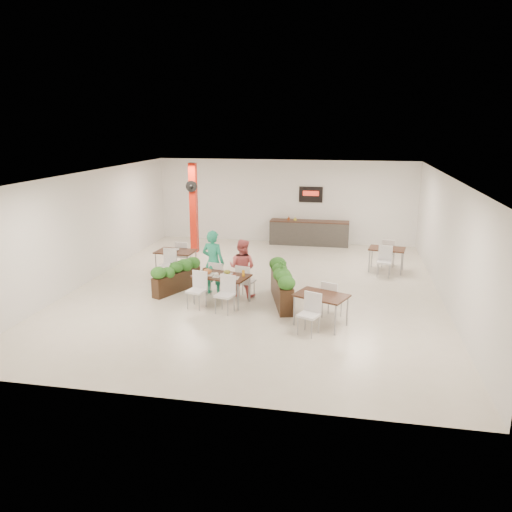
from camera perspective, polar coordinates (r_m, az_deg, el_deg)
The scene contains 12 objects.
ground at distance 14.11m, azimuth 0.04°, elevation -3.78°, with size 12.00×12.00×0.00m, color beige.
room_shell at distance 13.60m, azimuth 0.04°, elevation 4.26°, with size 10.10×12.10×3.22m.
red_column at distance 18.02m, azimuth -7.15°, elevation 5.58°, with size 0.40×0.41×3.20m.
service_counter at distance 19.27m, azimuth 6.09°, elevation 2.73°, with size 3.00×0.64×2.20m.
main_table at distance 12.88m, azimuth -4.00°, elevation -2.68°, with size 1.56×1.86×0.92m.
diner_man at distance 13.51m, azimuth -4.92°, elevation -0.74°, with size 0.65×0.42×1.78m, color #249F77.
diner_woman at distance 13.35m, azimuth -1.60°, elevation -1.35°, with size 0.76×0.59×1.56m, color #E86769.
planter_left at distance 13.97m, azimuth -9.07°, elevation -2.06°, with size 0.96×1.63×0.91m.
planter_right at distance 12.89m, azimuth 2.96°, elevation -3.20°, with size 0.87×2.09×1.13m.
side_table_a at distance 15.50m, azimuth -9.14°, elevation 0.15°, with size 1.22×1.65×0.92m.
side_table_b at distance 16.16m, azimuth 14.72°, elevation 0.43°, with size 1.20×1.67×0.92m.
side_table_c at distance 11.51m, azimuth 7.45°, elevation -5.01°, with size 1.36×1.66×0.92m.
Camera 1 is at (2.48, -13.14, 4.50)m, focal length 35.00 mm.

